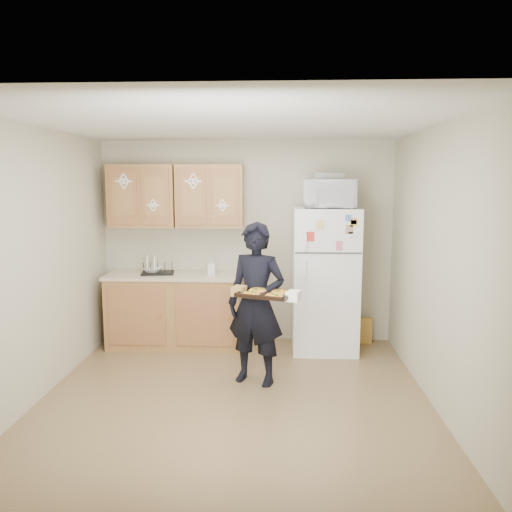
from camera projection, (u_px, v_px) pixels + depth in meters
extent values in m
plane|color=brown|center=(235.00, 398.00, 4.66)|extent=(3.60, 3.60, 0.00)
plane|color=silver|center=(233.00, 123.00, 4.29)|extent=(3.60, 3.60, 0.00)
cube|color=#B4AE92|center=(247.00, 242.00, 6.25)|extent=(3.60, 0.04, 2.50)
cube|color=#B4AE92|center=(204.00, 322.00, 2.70)|extent=(3.60, 0.04, 2.50)
cube|color=#B4AE92|center=(38.00, 264.00, 4.56)|extent=(0.04, 3.60, 2.50)
cube|color=#B4AE92|center=(437.00, 268.00, 4.39)|extent=(0.04, 3.60, 2.50)
cube|color=white|center=(325.00, 280.00, 5.90)|extent=(0.75, 0.70, 1.70)
cube|color=brown|center=(176.00, 311.00, 6.10)|extent=(1.60, 0.60, 0.86)
cube|color=beige|center=(175.00, 275.00, 6.03)|extent=(1.64, 0.64, 0.04)
cube|color=brown|center=(143.00, 196.00, 6.04)|extent=(0.80, 0.33, 0.75)
cube|color=brown|center=(210.00, 196.00, 6.00)|extent=(0.80, 0.33, 0.75)
cube|color=#EBBE53|center=(363.00, 331.00, 6.22)|extent=(0.20, 0.07, 0.32)
imported|color=black|center=(256.00, 304.00, 4.91)|extent=(0.68, 0.56, 1.61)
cube|color=black|center=(266.00, 294.00, 4.61)|extent=(0.57, 0.50, 0.04)
cylinder|color=orange|center=(251.00, 293.00, 4.57)|extent=(0.16, 0.16, 0.02)
cylinder|color=orange|center=(274.00, 295.00, 4.49)|extent=(0.16, 0.16, 0.02)
cylinder|color=orange|center=(258.00, 290.00, 4.72)|extent=(0.16, 0.16, 0.02)
cylinder|color=orange|center=(280.00, 292.00, 4.64)|extent=(0.16, 0.16, 0.02)
imported|color=white|center=(330.00, 194.00, 5.70)|extent=(0.62, 0.44, 0.33)
cube|color=#AEAEB5|center=(328.00, 176.00, 5.70)|extent=(0.35, 0.26, 0.07)
cube|color=black|center=(158.00, 268.00, 6.01)|extent=(0.42, 0.34, 0.15)
imported|color=white|center=(153.00, 270.00, 6.01)|extent=(0.26, 0.26, 0.05)
imported|color=white|center=(212.00, 267.00, 5.94)|extent=(0.09, 0.09, 0.19)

